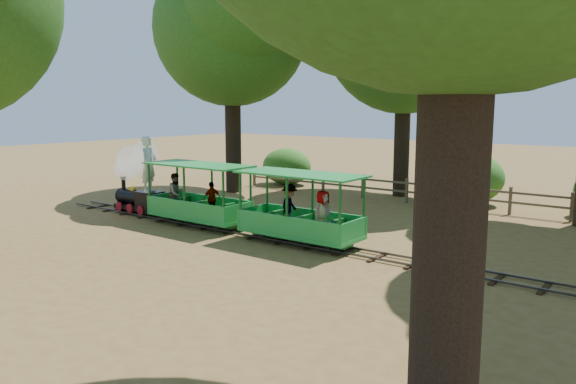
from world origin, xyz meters
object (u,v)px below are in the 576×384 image
Objects in this scene: carriage_front at (196,201)px; locomotive at (137,171)px; carriage_rear at (301,215)px; fence at (431,191)px.

locomotive is at bearing 178.20° from carriage_front.
locomotive is at bearing 179.57° from carriage_rear.
carriage_front is 0.20× the size of fence.
carriage_front is at bearing -179.43° from carriage_rear.
locomotive is 0.16× the size of fence.
locomotive reaches higher than carriage_rear.
fence is at bearing 60.18° from carriage_front.
carriage_front is 9.27m from fence.
carriage_rear reaches higher than fence.
fence is (7.66, 7.95, -0.99)m from locomotive.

